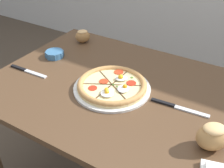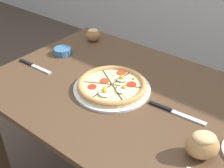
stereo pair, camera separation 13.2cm
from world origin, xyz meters
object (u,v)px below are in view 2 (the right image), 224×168
at_px(dining_table, 129,108).
at_px(bread_piece_near, 93,35).
at_px(ramekin_bowl, 63,51).
at_px(knife_spare, 176,112).
at_px(pizza, 112,86).
at_px(bread_piece_mid, 202,145).
at_px(knife_main, 34,66).

height_order(dining_table, bread_piece_near, bread_piece_near).
height_order(ramekin_bowl, knife_spare, ramekin_bowl).
height_order(bread_piece_near, knife_spare, bread_piece_near).
distance_m(dining_table, knife_spare, 0.26).
relative_size(pizza, ramekin_bowl, 3.43).
bearing_deg(dining_table, bread_piece_mid, -21.26).
relative_size(dining_table, knife_main, 5.83).
distance_m(pizza, knife_spare, 0.32).
distance_m(bread_piece_near, knife_spare, 0.81).
bearing_deg(ramekin_bowl, knife_main, -93.48).
distance_m(bread_piece_near, bread_piece_mid, 1.04).
bearing_deg(pizza, dining_table, 20.72).
bearing_deg(bread_piece_mid, ramekin_bowl, 165.98).
bearing_deg(bread_piece_near, bread_piece_mid, -27.29).
relative_size(pizza, bread_piece_near, 3.25).
xyz_separation_m(pizza, ramekin_bowl, (-0.45, 0.11, -0.00)).
xyz_separation_m(pizza, knife_spare, (0.32, 0.03, -0.02)).
distance_m(ramekin_bowl, bread_piece_mid, 0.98).
bearing_deg(dining_table, knife_main, -167.16).
relative_size(ramekin_bowl, knife_main, 0.45).
relative_size(bread_piece_near, knife_main, 0.48).
distance_m(dining_table, knife_main, 0.57).
xyz_separation_m(dining_table, knife_spare, (0.24, -0.00, 0.10)).
relative_size(dining_table, bread_piece_mid, 9.35).
xyz_separation_m(dining_table, pizza, (-0.08, -0.03, 0.11)).
xyz_separation_m(bread_piece_mid, knife_main, (-0.96, 0.04, -0.05)).
height_order(dining_table, knife_spare, knife_spare).
bearing_deg(knife_main, bread_piece_near, 83.36).
bearing_deg(pizza, bread_piece_near, 140.84).
bearing_deg(knife_spare, bread_piece_near, 152.91).
xyz_separation_m(ramekin_bowl, knife_main, (-0.01, -0.20, -0.02)).
relative_size(bread_piece_mid, knife_main, 0.62).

